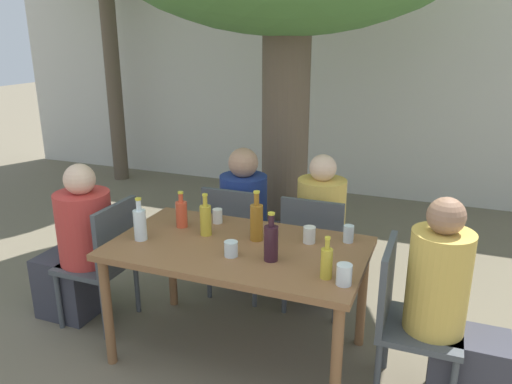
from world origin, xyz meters
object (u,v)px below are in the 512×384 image
Objects in this scene: patio_chair_2 at (236,235)px; drinking_glass_2 at (344,275)px; patio_chair_3 at (315,247)px; amber_bottle_2 at (257,221)px; soda_bottle_4 at (182,213)px; oil_cruet_5 at (327,262)px; water_bottle_0 at (140,224)px; drinking_glass_3 at (349,234)px; patio_chair_0 at (105,256)px; wine_bottle_3 at (271,242)px; person_seated_0 at (78,250)px; drinking_glass_1 at (309,235)px; drinking_glass_0 at (231,249)px; person_seated_2 at (248,223)px; oil_cruet_1 at (206,219)px; drinking_glass_4 at (217,216)px; dining_table_front at (238,258)px; patio_chair_1 at (405,313)px; person_seated_3 at (323,235)px; person_seated_1 at (451,319)px.

drinking_glass_2 is at bearing 137.35° from patio_chair_2.
patio_chair_3 is (0.61, 0.00, 0.00)m from patio_chair_2.
amber_bottle_2 reaches higher than soda_bottle_4.
oil_cruet_5 reaches higher than drinking_glass_2.
water_bottle_0 reaches higher than drinking_glass_3.
patio_chair_0 is 1.31m from wine_bottle_3.
person_seated_0 is 11.28× the size of drinking_glass_1.
drinking_glass_0 is (1.02, -0.15, 0.29)m from patio_chair_0.
patio_chair_2 is 0.65m from soda_bottle_4.
drinking_glass_0 is at bearing -31.30° from soda_bottle_4.
patio_chair_0 is 1.14m from person_seated_2.
drinking_glass_0 is at bearing -39.77° from oil_cruet_1.
person_seated_2 is 0.68m from drinking_glass_4.
drinking_glass_4 is at bearing 112.23° from patio_chair_0.
patio_chair_0 reaches higher than dining_table_front.
water_bottle_0 is (-1.60, -0.14, 0.35)m from patio_chair_1.
patio_chair_2 reaches higher than drinking_glass_0.
patio_chair_3 is 0.78× the size of person_seated_0.
wine_bottle_3 is 1.18× the size of soda_bottle_4.
patio_chair_0 is 1.14m from amber_bottle_2.
soda_bottle_4 reaches higher than dining_table_front.
oil_cruet_1 is 2.57× the size of drinking_glass_3.
patio_chair_0 is 1.59m from person_seated_3.
person_seated_3 is 1.13m from drinking_glass_0.
drinking_glass_4 is (-0.58, -0.38, 0.29)m from patio_chair_3.
drinking_glass_4 is at bearing 149.76° from oil_cruet_5.
patio_chair_1 is 1.34m from drinking_glass_4.
dining_table_front is 0.76m from patio_chair_2.
drinking_glass_1 is (0.99, 0.34, -0.05)m from water_bottle_0.
drinking_glass_2 reaches higher than drinking_glass_1.
person_seated_3 is at bearing 71.35° from dining_table_front.
patio_chair_0 is at bearing 174.64° from wine_bottle_3.
water_bottle_0 is at bearing 49.11° from person_seated_3.
amber_bottle_2 is at bearing 20.89° from water_bottle_0.
patio_chair_1 is at bearing 39.50° from drinking_glass_2.
oil_cruet_5 is at bearing 108.36° from person_seated_1.
drinking_glass_1 is (0.08, -0.71, 0.29)m from person_seated_3.
patio_chair_2 reaches higher than drinking_glass_3.
drinking_glass_4 is (-0.53, 0.41, -0.06)m from wine_bottle_3.
person_seated_1 is 3.79× the size of amber_bottle_2.
person_seated_0 is 0.96× the size of person_seated_1.
person_seated_3 is at bearing 74.90° from drinking_glass_0.
patio_chair_2 is 0.75× the size of person_seated_1.
patio_chair_2 is 8.17× the size of drinking_glass_2.
drinking_glass_4 is (0.03, -0.61, 0.28)m from person_seated_2.
oil_cruet_1 is at bearing 160.93° from oil_cruet_5.
soda_bottle_4 is (0.53, 0.15, 0.34)m from patio_chair_0.
patio_chair_1 is 1.00× the size of patio_chair_3.
patio_chair_1 is at bearing 4.84° from water_bottle_0.
person_seated_3 reaches higher than patio_chair_1.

